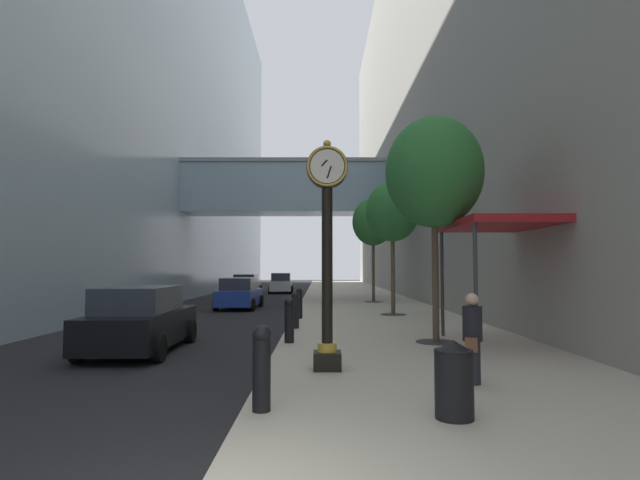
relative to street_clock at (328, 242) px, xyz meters
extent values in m
plane|color=black|center=(-1.27, 21.13, -2.69)|extent=(110.00, 110.00, 0.00)
cube|color=#BCB29E|center=(2.29, 24.13, -2.62)|extent=(7.12, 80.00, 0.14)
cube|color=#93A8B7|center=(-13.56, 24.13, 13.93)|extent=(9.00, 80.00, 33.23)
cube|color=#849EB2|center=(-1.61, 22.71, 4.61)|extent=(15.51, 3.20, 3.17)
cube|color=gray|center=(-1.61, 22.71, 6.32)|extent=(15.51, 3.40, 0.24)
cube|color=gray|center=(10.34, 24.13, 12.98)|extent=(9.00, 80.00, 31.34)
cube|color=black|center=(0.00, 0.01, -2.38)|extent=(0.55, 0.55, 0.35)
cylinder|color=gold|center=(0.00, 0.01, -2.11)|extent=(0.38, 0.38, 0.18)
cylinder|color=black|center=(0.00, 0.01, -0.46)|extent=(0.22, 0.22, 3.12)
cylinder|color=black|center=(0.00, 0.01, 1.52)|extent=(0.84, 0.28, 0.84)
torus|color=gold|center=(0.00, -0.15, 1.52)|extent=(0.82, 0.05, 0.82)
cylinder|color=silver|center=(0.00, -0.14, 1.52)|extent=(0.69, 0.01, 0.69)
cylinder|color=silver|center=(0.00, 0.16, 1.52)|extent=(0.69, 0.01, 0.69)
sphere|color=gold|center=(0.00, 0.01, 2.01)|extent=(0.16, 0.16, 0.16)
cube|color=black|center=(-0.06, -0.15, 1.58)|extent=(0.13, 0.01, 0.14)
cube|color=black|center=(0.04, -0.15, 1.40)|extent=(0.11, 0.01, 0.26)
cylinder|color=black|center=(-0.98, -2.86, -2.05)|extent=(0.26, 0.26, 1.01)
sphere|color=black|center=(-0.98, -2.86, -1.47)|extent=(0.27, 0.27, 0.27)
cylinder|color=black|center=(-0.98, 3.53, -2.05)|extent=(0.26, 0.26, 1.01)
sphere|color=black|center=(-0.98, 3.53, -1.47)|extent=(0.27, 0.27, 0.27)
cylinder|color=black|center=(-0.98, 6.72, -2.05)|extent=(0.26, 0.26, 1.01)
sphere|color=black|center=(-0.98, 6.72, -1.47)|extent=(0.27, 0.27, 0.27)
cylinder|color=black|center=(-0.98, 9.92, -2.05)|extent=(0.26, 0.26, 1.01)
sphere|color=black|center=(-0.98, 9.92, -1.47)|extent=(0.27, 0.27, 0.27)
cylinder|color=#333335|center=(3.01, 3.59, -2.54)|extent=(1.10, 1.10, 0.02)
cylinder|color=#4C3D2D|center=(3.01, 3.59, -0.72)|extent=(0.18, 0.18, 3.67)
ellipsoid|color=#2D7033|center=(3.01, 3.59, 2.12)|extent=(2.68, 2.68, 3.08)
cylinder|color=#333335|center=(3.01, 11.50, -2.54)|extent=(1.10, 1.10, 0.02)
cylinder|color=brown|center=(3.01, 11.50, -0.74)|extent=(0.18, 0.18, 3.62)
ellipsoid|color=#2D7033|center=(3.01, 11.50, 1.93)|extent=(2.31, 2.31, 2.65)
cylinder|color=#333335|center=(3.01, 19.41, -2.54)|extent=(1.10, 1.10, 0.02)
cylinder|color=brown|center=(3.01, 19.41, -0.64)|extent=(0.18, 0.18, 3.82)
ellipsoid|color=#2D7033|center=(3.01, 19.41, 2.20)|extent=(2.46, 2.46, 2.83)
cylinder|color=black|center=(1.67, -3.21, -2.09)|extent=(0.52, 0.52, 0.92)
cone|color=black|center=(1.67, -3.21, -1.58)|extent=(0.53, 0.53, 0.16)
cylinder|color=#23232D|center=(2.54, -1.22, -2.18)|extent=(0.34, 0.34, 0.75)
cylinder|color=black|center=(2.54, -1.22, -1.50)|extent=(0.44, 0.44, 0.60)
sphere|color=tan|center=(2.54, -1.22, -1.08)|extent=(0.23, 0.23, 0.23)
cube|color=brown|center=(2.45, -1.42, -1.84)|extent=(0.23, 0.19, 0.24)
cube|color=maroon|center=(4.64, 3.32, 0.65)|extent=(2.40, 3.60, 0.20)
cylinder|color=#333338|center=(3.52, 1.72, -0.95)|extent=(0.10, 0.10, 3.20)
cylinder|color=#333338|center=(3.52, 4.92, -0.95)|extent=(0.10, 0.10, 3.20)
cube|color=#B7BABF|center=(-6.26, 31.36, -2.08)|extent=(1.93, 4.63, 0.77)
cube|color=#282D38|center=(-6.26, 31.13, -1.40)|extent=(1.69, 2.59, 0.63)
cylinder|color=black|center=(-7.20, 32.93, -2.37)|extent=(0.22, 0.64, 0.64)
cylinder|color=black|center=(-5.30, 32.92, -2.37)|extent=(0.22, 0.64, 0.64)
cylinder|color=black|center=(-7.22, 29.80, -2.37)|extent=(0.22, 0.64, 0.64)
cylinder|color=black|center=(-5.32, 29.78, -2.37)|extent=(0.22, 0.64, 0.64)
cube|color=silver|center=(-3.46, 32.43, -2.06)|extent=(1.90, 4.26, 0.82)
cube|color=#282D38|center=(-3.45, 32.22, -1.33)|extent=(1.63, 2.40, 0.67)
cylinder|color=black|center=(-4.38, 33.83, -2.37)|extent=(0.24, 0.65, 0.64)
cylinder|color=black|center=(-2.62, 33.89, -2.37)|extent=(0.24, 0.65, 0.64)
cylinder|color=black|center=(-4.29, 30.97, -2.37)|extent=(0.24, 0.65, 0.64)
cylinder|color=black|center=(-2.53, 31.03, -2.37)|extent=(0.24, 0.65, 0.64)
cube|color=black|center=(-4.78, 2.95, -2.06)|extent=(1.91, 4.49, 0.82)
cube|color=#282D38|center=(-4.78, 2.73, -1.34)|extent=(1.65, 2.53, 0.67)
cylinder|color=black|center=(-5.72, 4.45, -2.37)|extent=(0.23, 0.64, 0.64)
cylinder|color=black|center=(-3.90, 4.48, -2.37)|extent=(0.23, 0.64, 0.64)
cylinder|color=black|center=(-5.66, 1.42, -2.37)|extent=(0.23, 0.64, 0.64)
cylinder|color=black|center=(-3.84, 1.46, -2.37)|extent=(0.23, 0.64, 0.64)
cube|color=navy|center=(-4.37, 16.20, -2.08)|extent=(1.94, 4.19, 0.79)
cube|color=#282D38|center=(-4.37, 16.00, -1.38)|extent=(1.67, 2.36, 0.64)
cylinder|color=black|center=(-5.23, 17.64, -2.37)|extent=(0.24, 0.65, 0.64)
cylinder|color=black|center=(-3.42, 17.58, -2.37)|extent=(0.24, 0.65, 0.64)
cylinder|color=black|center=(-5.32, 14.83, -2.37)|extent=(0.24, 0.65, 0.64)
cylinder|color=black|center=(-3.51, 14.77, -2.37)|extent=(0.24, 0.65, 0.64)
camera|label=1|loc=(-0.14, -10.02, -0.51)|focal=27.90mm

